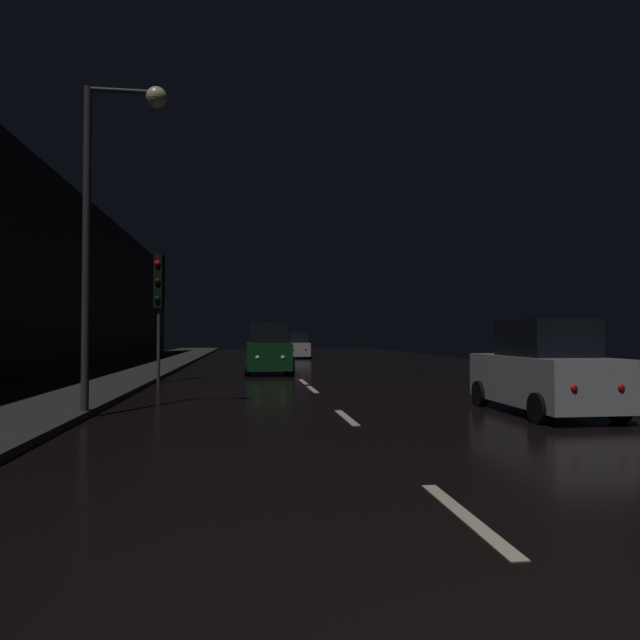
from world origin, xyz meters
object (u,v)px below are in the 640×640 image
object	(u,v)px
car_approaching_headlights	(268,350)
car_parked_right_near	(543,371)
traffic_light_far_left	(159,291)
streetlamp_overhead	(110,195)
car_distant_taillights	(297,347)

from	to	relation	value
car_approaching_headlights	car_parked_right_near	bearing A→B (deg)	21.97
traffic_light_far_left	streetlamp_overhead	size ratio (longest dim) A/B	0.65
streetlamp_overhead	car_approaching_headlights	bearing A→B (deg)	73.69
car_approaching_headlights	car_distant_taillights	xyz separation A→B (m)	(2.72, 15.84, -0.17)
traffic_light_far_left	car_distant_taillights	xyz separation A→B (m)	(6.79, 20.21, -2.45)
car_approaching_headlights	car_distant_taillights	size ratio (longest dim) A/B	1.19
car_distant_taillights	car_parked_right_near	xyz separation A→B (m)	(2.76, -29.42, 0.08)
traffic_light_far_left	streetlamp_overhead	distance (m)	8.73
streetlamp_overhead	car_approaching_headlights	size ratio (longest dim) A/B	1.58
car_distant_taillights	car_parked_right_near	size ratio (longest dim) A/B	0.91
car_approaching_headlights	car_parked_right_near	distance (m)	14.65
traffic_light_far_left	streetlamp_overhead	bearing A→B (deg)	11.03
car_distant_taillights	traffic_light_far_left	bearing A→B (deg)	161.43
traffic_light_far_left	car_approaching_headlights	xyz separation A→B (m)	(4.07, 4.38, -2.28)
car_parked_right_near	car_approaching_headlights	bearing A→B (deg)	21.97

